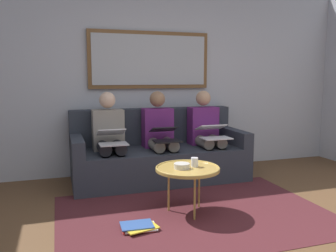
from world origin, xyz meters
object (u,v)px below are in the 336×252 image
at_px(couch, 158,155).
at_px(person_middle, 160,133).
at_px(cup, 195,162).
at_px(magazine_stack, 139,227).
at_px(framed_mirror, 150,60).
at_px(coffee_table, 188,169).
at_px(person_left, 206,131).
at_px(bowl, 182,166).
at_px(laptop_silver, 112,137).
at_px(person_right, 109,136).
at_px(laptop_black, 165,134).
at_px(laptop_white, 213,132).

height_order(couch, person_middle, person_middle).
distance_m(cup, magazine_stack, 0.82).
bearing_deg(cup, framed_mirror, -89.23).
height_order(couch, coffee_table, couch).
height_order(cup, person_left, person_left).
bearing_deg(person_left, magazine_stack, 48.21).
relative_size(framed_mirror, bowl, 11.00).
distance_m(cup, bowl, 0.14).
relative_size(person_middle, laptop_silver, 2.95).
xyz_separation_m(couch, framed_mirror, (0.00, -0.39, 1.24)).
bearing_deg(laptop_silver, person_right, -90.00).
height_order(coffee_table, laptop_black, laptop_black).
xyz_separation_m(framed_mirror, laptop_black, (0.00, 0.69, -0.92)).
xyz_separation_m(coffee_table, cup, (-0.08, -0.02, 0.06)).
distance_m(coffee_table, cup, 0.10).
bearing_deg(person_middle, person_right, 0.00).
distance_m(person_middle, magazine_stack, 1.62).
distance_m(bowl, laptop_black, 0.94).
xyz_separation_m(framed_mirror, magazine_stack, (0.60, 1.84, -1.53)).
distance_m(person_middle, laptop_black, 0.23).
distance_m(cup, laptop_white, 1.10).
height_order(laptop_white, magazine_stack, laptop_white).
xyz_separation_m(coffee_table, bowl, (0.06, 0.01, 0.04)).
bearing_deg(person_left, laptop_silver, 10.16).
relative_size(coffee_table, person_right, 0.55).
height_order(bowl, magazine_stack, bowl).
height_order(person_middle, laptop_black, person_middle).
relative_size(laptop_black, person_right, 0.34).
bearing_deg(laptop_silver, person_left, -169.84).
bearing_deg(couch, framed_mirror, -90.00).
relative_size(coffee_table, laptop_silver, 1.61).
xyz_separation_m(bowl, magazine_stack, (0.48, 0.23, -0.45)).
bearing_deg(person_middle, coffee_table, 87.18).
relative_size(laptop_white, laptop_silver, 1.00).
xyz_separation_m(couch, laptop_black, (0.00, 0.30, 0.32)).
xyz_separation_m(bowl, person_left, (-0.76, -1.16, 0.13)).
relative_size(person_middle, laptop_black, 2.96).
bearing_deg(framed_mirror, magazine_stack, 72.04).
height_order(person_middle, person_right, same).
bearing_deg(person_right, laptop_silver, 90.00).
relative_size(cup, laptop_silver, 0.23).
bearing_deg(magazine_stack, couch, -112.33).
xyz_separation_m(coffee_table, laptop_black, (-0.06, -0.92, 0.19)).
bearing_deg(person_middle, cup, 91.09).
distance_m(laptop_black, laptop_silver, 0.64).
distance_m(laptop_black, magazine_stack, 1.43).
relative_size(person_right, magazine_stack, 3.45).
bearing_deg(laptop_black, person_middle, -90.00).
height_order(framed_mirror, cup, framed_mirror).
height_order(person_right, laptop_silver, person_right).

